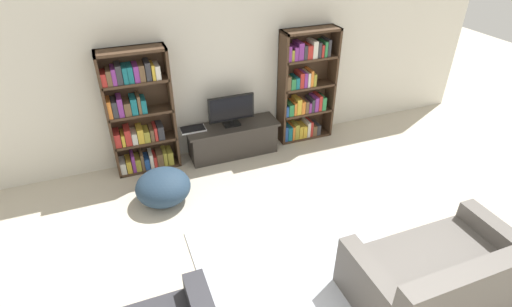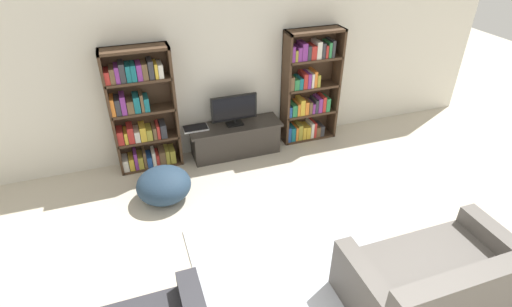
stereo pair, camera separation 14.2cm
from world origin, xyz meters
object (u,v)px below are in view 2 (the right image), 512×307
object	(u,v)px
tv_stand	(235,139)
couch_right_sofa	(438,283)
laptop	(195,128)
bookshelf_right	(308,89)
bookshelf_left	(141,113)
beanbag_ottoman	(164,185)
television	(234,110)

from	to	relation	value
tv_stand	couch_right_sofa	world-z (taller)	couch_right_sofa
laptop	bookshelf_right	bearing A→B (deg)	1.21
couch_right_sofa	laptop	bearing A→B (deg)	115.68
tv_stand	bookshelf_left	bearing A→B (deg)	175.25
bookshelf_right	beanbag_ottoman	distance (m)	2.63
television	laptop	bearing A→B (deg)	174.29
bookshelf_left	bookshelf_right	distance (m)	2.50
tv_stand	laptop	xyz separation A→B (m)	(-0.57, 0.07, 0.25)
bookshelf_left	beanbag_ottoman	world-z (taller)	bookshelf_left
bookshelf_left	couch_right_sofa	bearing A→B (deg)	-55.44
television	tv_stand	bearing A→B (deg)	-90.00
bookshelf_left	couch_right_sofa	size ratio (longest dim) A/B	1.05
television	couch_right_sofa	world-z (taller)	television
television	beanbag_ottoman	size ratio (longest dim) A/B	0.98
beanbag_ottoman	bookshelf_left	bearing A→B (deg)	96.57
tv_stand	laptop	size ratio (longest dim) A/B	3.84
bookshelf_left	beanbag_ottoman	size ratio (longest dim) A/B	2.52
bookshelf_left	television	bearing A→B (deg)	-4.24
bookshelf_right	beanbag_ottoman	bearing A→B (deg)	-160.04
bookshelf_left	television	size ratio (longest dim) A/B	2.56
tv_stand	television	size ratio (longest dim) A/B	2.02
bookshelf_right	laptop	xyz separation A→B (m)	(-1.79, -0.04, -0.34)
bookshelf_left	bookshelf_right	bearing A→B (deg)	-0.00
tv_stand	couch_right_sofa	xyz separation A→B (m)	(1.01, -3.22, 0.03)
couch_right_sofa	bookshelf_left	bearing A→B (deg)	124.56
couch_right_sofa	beanbag_ottoman	world-z (taller)	couch_right_sofa
television	laptop	world-z (taller)	television
tv_stand	couch_right_sofa	size ratio (longest dim) A/B	0.83
bookshelf_right	laptop	distance (m)	1.82
laptop	beanbag_ottoman	world-z (taller)	laptop
television	laptop	distance (m)	0.62
bookshelf_left	couch_right_sofa	distance (m)	4.08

